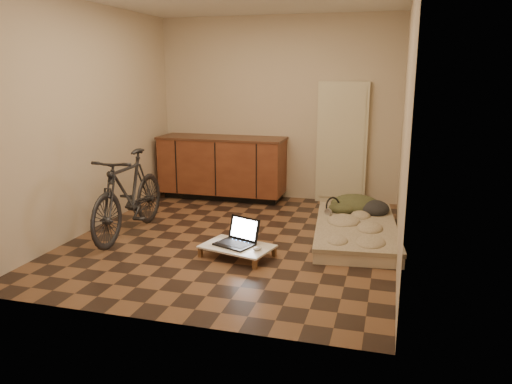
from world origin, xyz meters
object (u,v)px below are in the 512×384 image
(futon, at_px, (356,230))
(lap_desk, at_px, (237,247))
(bicycle, at_px, (128,190))
(laptop, at_px, (238,239))

(futon, bearing_deg, lap_desk, -145.37)
(bicycle, distance_m, lap_desk, 1.49)
(lap_desk, distance_m, laptop, 0.09)
(bicycle, bearing_deg, lap_desk, -14.75)
(futon, distance_m, lap_desk, 1.46)
(futon, xyz_separation_m, laptop, (-1.12, -0.90, 0.09))
(bicycle, height_order, laptop, bicycle)
(bicycle, relative_size, lap_desk, 2.07)
(bicycle, bearing_deg, futon, 12.59)
(futon, height_order, lap_desk, futon)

